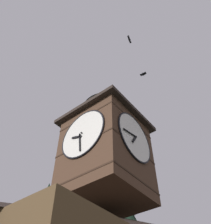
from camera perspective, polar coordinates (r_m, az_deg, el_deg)
name	(u,v)px	position (r m, az deg, el deg)	size (l,w,h in m)	color
clock_tower	(106,146)	(16.10, 0.10, -7.67)	(4.90, 4.90, 8.35)	#4C3323
flying_bird_high	(129,40)	(21.62, 5.36, 15.74)	(0.73, 0.34, 0.17)	black
flying_bird_low	(143,74)	(20.61, 8.39, 8.35)	(0.31, 0.53, 0.16)	black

